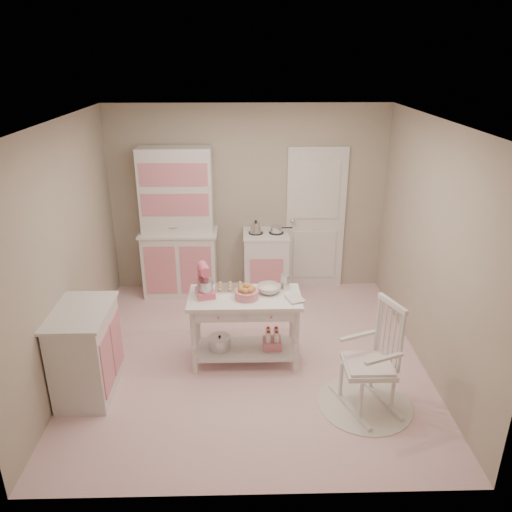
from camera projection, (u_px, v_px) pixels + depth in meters
The scene contains 14 objects.
room_shell at pixel (250, 218), 5.03m from camera, with size 3.84×3.84×2.62m.
door at pixel (316, 219), 7.02m from camera, with size 0.82×0.05×2.04m, color silver.
hutch at pixel (178, 224), 6.77m from camera, with size 1.06×0.50×2.08m, color silver.
stove at pixel (266, 264), 6.97m from camera, with size 0.62×0.57×0.92m, color silver.
base_cabinet at pixel (86, 352), 4.92m from camera, with size 0.54×0.84×0.92m, color silver.
lace_rug at pixel (365, 404), 4.89m from camera, with size 0.92×0.92×0.01m, color white.
rocking_chair at pixel (369, 357), 4.68m from camera, with size 0.48×0.72×1.10m, color silver.
work_table at pixel (245, 329), 5.45m from camera, with size 1.20×0.60×0.80m, color silver.
stand_mixer at pixel (205, 281), 5.24m from camera, with size 0.20×0.28×0.34m, color #E4607B.
cookie_tray at pixel (231, 288), 5.46m from camera, with size 0.34×0.24×0.02m, color silver.
bread_basket at pixel (247, 294), 5.24m from camera, with size 0.25×0.25×0.09m, color pink.
mixing_bowl at pixel (269, 289), 5.36m from camera, with size 0.26×0.26×0.08m, color beige.
metal_pitcher at pixel (285, 282), 5.42m from camera, with size 0.10×0.10×0.17m, color silver.
recipe_book at pixel (288, 300), 5.19m from camera, with size 0.16×0.21×0.02m, color beige.
Camera 1 is at (-0.05, -4.80, 3.20)m, focal length 35.00 mm.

